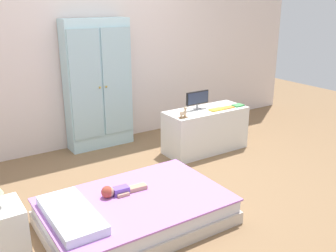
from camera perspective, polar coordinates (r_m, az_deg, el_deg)
The scene contains 12 objects.
ground_plane at distance 3.71m, azimuth -0.71°, elevation -9.61°, with size 10.00×10.00×0.02m, color brown.
back_wall at distance 4.69m, azimuth -11.48°, elevation 13.41°, with size 6.40×0.05×2.70m, color silver.
bed at distance 3.18m, azimuth -4.79°, elevation -12.43°, with size 1.44×0.96×0.22m.
pillow at distance 2.93m, azimuth -14.15°, elevation -12.59°, with size 0.31×0.69×0.07m, color silver.
doll at distance 3.18m, azimuth -7.73°, elevation -9.50°, with size 0.39×0.14×0.10m.
wardrobe at distance 4.62m, azimuth -10.29°, elevation 6.02°, with size 0.78×0.28×1.52m.
tv_stand at distance 4.56m, azimuth 5.55°, elevation -0.60°, with size 0.99×0.41×0.51m, color silver.
tv_monitor at distance 4.46m, azimuth 4.38°, elevation 4.06°, with size 0.30×0.10×0.21m.
rocking_horse_toy at distance 4.13m, azimuth 2.35°, elevation 1.97°, with size 0.10×0.04×0.12m.
book_yellow at distance 4.46m, azimuth 7.14°, elevation 2.43°, with size 0.16×0.09×0.02m, color gold.
book_orange at distance 4.57m, azimuth 8.78°, elevation 2.72°, with size 0.15×0.09×0.01m, color orange.
book_green at distance 4.67m, azimuth 10.29°, elevation 3.03°, with size 0.13×0.10×0.02m, color #429E51.
Camera 1 is at (-1.76, -2.76, 1.74)m, focal length 41.21 mm.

